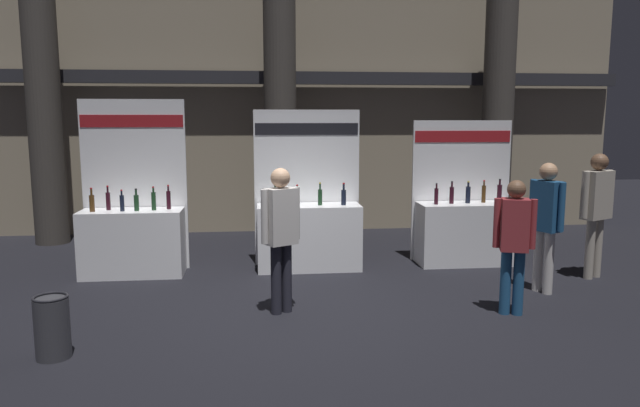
% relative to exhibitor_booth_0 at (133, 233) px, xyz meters
% --- Properties ---
extents(ground_plane, '(27.45, 27.45, 0.00)m').
position_rel_exhibitor_booth_0_xyz_m(ground_plane, '(2.25, -1.93, -0.61)').
color(ground_plane, black).
extents(hall_colonnade, '(13.72, 1.28, 5.54)m').
position_rel_exhibitor_booth_0_xyz_m(hall_colonnade, '(2.25, 3.08, 2.09)').
color(hall_colonnade, gray).
rests_on(hall_colonnade, ground_plane).
extents(exhibitor_booth_0, '(1.52, 0.66, 2.55)m').
position_rel_exhibitor_booth_0_xyz_m(exhibitor_booth_0, '(0.00, 0.00, 0.00)').
color(exhibitor_booth_0, white).
rests_on(exhibitor_booth_0, ground_plane).
extents(exhibitor_booth_1, '(1.62, 0.66, 2.40)m').
position_rel_exhibitor_booth_0_xyz_m(exhibitor_booth_1, '(2.58, 0.09, -0.01)').
color(exhibitor_booth_1, white).
rests_on(exhibitor_booth_1, ground_plane).
extents(exhibitor_booth_2, '(1.60, 0.66, 2.24)m').
position_rel_exhibitor_booth_0_xyz_m(exhibitor_booth_2, '(5.06, 0.15, -0.03)').
color(exhibitor_booth_2, white).
rests_on(exhibitor_booth_2, ground_plane).
extents(trash_bin, '(0.32, 0.32, 0.61)m').
position_rel_exhibitor_booth_0_xyz_m(trash_bin, '(-0.14, -3.03, -0.31)').
color(trash_bin, '#38383D').
rests_on(trash_bin, ground_plane).
extents(visitor_0, '(0.58, 0.40, 1.78)m').
position_rel_exhibitor_booth_0_xyz_m(visitor_0, '(6.58, -0.88, 0.47)').
color(visitor_0, '#ADA393').
rests_on(visitor_0, ground_plane).
extents(visitor_1, '(0.46, 0.33, 1.58)m').
position_rel_exhibitor_booth_0_xyz_m(visitor_1, '(4.75, -2.28, 0.31)').
color(visitor_1, navy).
rests_on(visitor_1, ground_plane).
extents(visitor_2, '(0.34, 0.50, 1.71)m').
position_rel_exhibitor_booth_0_xyz_m(visitor_2, '(5.53, -1.48, 0.40)').
color(visitor_2, silver).
rests_on(visitor_2, ground_plane).
extents(visitor_3, '(0.46, 0.37, 1.71)m').
position_rel_exhibitor_booth_0_xyz_m(visitor_3, '(2.08, -1.94, 0.40)').
color(visitor_3, '#23232D').
rests_on(visitor_3, ground_plane).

